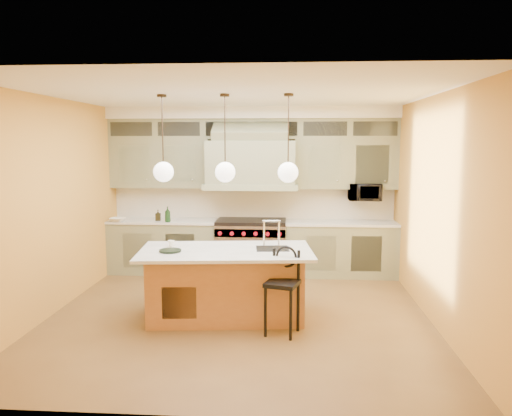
# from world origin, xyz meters

# --- Properties ---
(floor) EXTENTS (5.00, 5.00, 0.00)m
(floor) POSITION_xyz_m (0.00, 0.00, 0.00)
(floor) COLOR brown
(floor) RESTS_ON ground
(ceiling) EXTENTS (5.00, 5.00, 0.00)m
(ceiling) POSITION_xyz_m (0.00, 0.00, 2.90)
(ceiling) COLOR white
(ceiling) RESTS_ON wall_back
(wall_back) EXTENTS (5.00, 0.00, 5.00)m
(wall_back) POSITION_xyz_m (0.00, 2.50, 1.45)
(wall_back) COLOR gold
(wall_back) RESTS_ON ground
(wall_front) EXTENTS (5.00, 0.00, 5.00)m
(wall_front) POSITION_xyz_m (0.00, -2.50, 1.45)
(wall_front) COLOR gold
(wall_front) RESTS_ON ground
(wall_left) EXTENTS (0.00, 5.00, 5.00)m
(wall_left) POSITION_xyz_m (-2.50, 0.00, 1.45)
(wall_left) COLOR gold
(wall_left) RESTS_ON ground
(wall_right) EXTENTS (0.00, 5.00, 5.00)m
(wall_right) POSITION_xyz_m (2.50, 0.00, 1.45)
(wall_right) COLOR gold
(wall_right) RESTS_ON ground
(back_cabinetry) EXTENTS (5.00, 0.77, 2.90)m
(back_cabinetry) POSITION_xyz_m (0.00, 2.23, 1.43)
(back_cabinetry) COLOR #74795A
(back_cabinetry) RESTS_ON floor
(range) EXTENTS (1.20, 0.74, 0.96)m
(range) POSITION_xyz_m (0.00, 2.14, 0.49)
(range) COLOR silver
(range) RESTS_ON floor
(kitchen_island) EXTENTS (2.32, 1.40, 1.35)m
(kitchen_island) POSITION_xyz_m (-0.15, -0.08, 0.47)
(kitchen_island) COLOR #A4673A
(kitchen_island) RESTS_ON floor
(counter_stool) EXTENTS (0.46, 0.46, 1.05)m
(counter_stool) POSITION_xyz_m (0.59, -0.58, 0.59)
(counter_stool) COLOR black
(counter_stool) RESTS_ON floor
(microwave) EXTENTS (0.54, 0.37, 0.30)m
(microwave) POSITION_xyz_m (1.95, 2.25, 1.45)
(microwave) COLOR black
(microwave) RESTS_ON back_cabinetry
(oil_bottle_a) EXTENTS (0.12, 0.12, 0.27)m
(oil_bottle_a) POSITION_xyz_m (-1.42, 1.92, 1.07)
(oil_bottle_a) COLOR #143416
(oil_bottle_a) RESTS_ON back_cabinetry
(oil_bottle_b) EXTENTS (0.09, 0.09, 0.19)m
(oil_bottle_b) POSITION_xyz_m (-1.62, 2.06, 1.04)
(oil_bottle_b) COLOR black
(oil_bottle_b) RESTS_ON back_cabinetry
(fruit_bowl) EXTENTS (0.30, 0.30, 0.06)m
(fruit_bowl) POSITION_xyz_m (-2.30, 1.92, 0.97)
(fruit_bowl) COLOR white
(fruit_bowl) RESTS_ON back_cabinetry
(cup) EXTENTS (0.09, 0.09, 0.08)m
(cup) POSITION_xyz_m (-0.90, 0.02, 0.96)
(cup) COLOR white
(cup) RESTS_ON kitchen_island
(pendant_left) EXTENTS (0.26, 0.26, 1.11)m
(pendant_left) POSITION_xyz_m (-0.96, -0.08, 1.95)
(pendant_left) COLOR #2D2319
(pendant_left) RESTS_ON ceiling
(pendant_center) EXTENTS (0.26, 0.26, 1.11)m
(pendant_center) POSITION_xyz_m (-0.16, -0.08, 1.95)
(pendant_center) COLOR #2D2319
(pendant_center) RESTS_ON ceiling
(pendant_right) EXTENTS (0.26, 0.26, 1.11)m
(pendant_right) POSITION_xyz_m (0.64, -0.08, 1.95)
(pendant_right) COLOR #2D2319
(pendant_right) RESTS_ON ceiling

